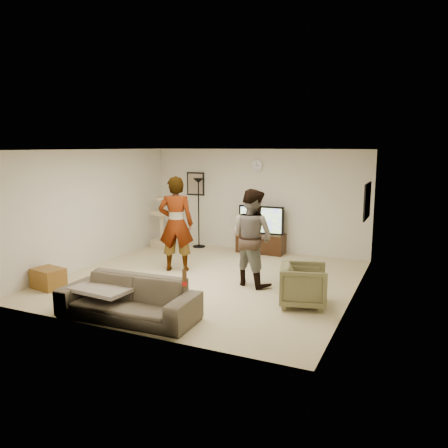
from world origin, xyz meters
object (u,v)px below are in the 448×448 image
at_px(tv, 261,220).
at_px(floor_lamp, 199,213).
at_px(person_left, 176,224).
at_px(beer_bottle, 184,278).
at_px(armchair, 303,285).
at_px(tv_stand, 261,243).
at_px(sofa, 128,299).
at_px(person_right, 252,237).
at_px(side_table, 48,278).
at_px(cat_tree, 161,222).

height_order(tv, floor_lamp, floor_lamp).
relative_size(person_left, beer_bottle, 7.88).
bearing_deg(person_left, armchair, 139.77).
bearing_deg(tv_stand, armchair, -59.45).
distance_m(beer_bottle, armchair, 2.11).
bearing_deg(person_left, sofa, 82.81).
relative_size(tv, sofa, 0.53).
bearing_deg(sofa, armchair, 33.13).
xyz_separation_m(tv_stand, person_left, (-1.07, -2.20, 0.74)).
bearing_deg(sofa, person_left, 102.06).
height_order(tv, sofa, tv).
bearing_deg(floor_lamp, person_left, -74.39).
xyz_separation_m(floor_lamp, beer_bottle, (2.27, -4.75, -0.14)).
bearing_deg(beer_bottle, sofa, 180.00).
height_order(person_left, person_right, person_left).
bearing_deg(side_table, armchair, 13.07).
relative_size(tv_stand, person_left, 0.59).
distance_m(floor_lamp, side_table, 4.32).
height_order(cat_tree, person_left, person_left).
bearing_deg(side_table, cat_tree, 88.46).
bearing_deg(armchair, tv_stand, 15.58).
bearing_deg(floor_lamp, person_right, -45.42).
bearing_deg(tv, side_table, -121.72).
relative_size(person_right, sofa, 0.85).
xyz_separation_m(tv, floor_lamp, (-1.67, -0.05, 0.06)).
distance_m(floor_lamp, cat_tree, 0.97).
relative_size(sofa, armchair, 2.83).
distance_m(tv, beer_bottle, 4.84).
height_order(tv_stand, floor_lamp, floor_lamp).
bearing_deg(tv, tv_stand, 0.00).
bearing_deg(armchair, cat_tree, 43.71).
relative_size(cat_tree, person_left, 0.67).
height_order(beer_bottle, side_table, beer_bottle).
xyz_separation_m(sofa, side_table, (-2.22, 0.59, -0.13)).
xyz_separation_m(tv, person_left, (-1.07, -2.20, 0.17)).
relative_size(tv_stand, person_right, 0.64).
xyz_separation_m(tv, armchair, (1.87, -3.17, -0.47)).
xyz_separation_m(tv, person_right, (0.70, -2.46, 0.09)).
bearing_deg(person_left, tv_stand, -137.99).
bearing_deg(person_right, sofa, 83.70).
distance_m(person_left, armchair, 3.17).
relative_size(beer_bottle, side_table, 0.45).
bearing_deg(tv, armchair, -59.45).
height_order(person_left, side_table, person_left).
bearing_deg(tv, cat_tree, -168.51).
xyz_separation_m(tv_stand, sofa, (-0.39, -4.80, 0.07)).
bearing_deg(tv_stand, side_table, -121.72).
relative_size(cat_tree, beer_bottle, 5.28).
bearing_deg(person_left, side_table, 30.74).
bearing_deg(person_right, armchair, 167.23).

